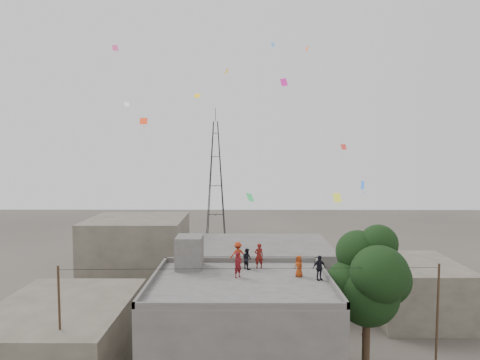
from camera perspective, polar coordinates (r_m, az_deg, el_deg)
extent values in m
cube|color=#55524F|center=(24.17, 0.13, -21.22)|extent=(10.00, 8.00, 6.00)
cube|color=#585552|center=(23.03, 0.13, -14.34)|extent=(10.00, 8.00, 0.10)
cube|color=#55524F|center=(26.73, 0.15, -11.29)|extent=(10.00, 0.15, 0.30)
cube|color=#55524F|center=(19.27, 0.10, -17.44)|extent=(10.00, 0.15, 0.30)
cube|color=#55524F|center=(23.48, 12.59, -13.56)|extent=(0.15, 8.00, 0.30)
cube|color=#55524F|center=(23.50, -12.31, -13.54)|extent=(0.15, 8.00, 0.30)
cube|color=#55524F|center=(25.45, -7.19, -10.13)|extent=(1.60, 1.80, 2.00)
cube|color=#555043|center=(28.62, -23.93, -19.60)|extent=(8.00, 10.00, 4.00)
cube|color=#55524F|center=(37.50, 3.32, -12.75)|extent=(12.00, 9.00, 5.00)
cube|color=#555043|center=(40.38, -14.38, -10.18)|extent=(9.00, 8.00, 7.00)
cube|color=#555043|center=(36.51, 23.46, -14.04)|extent=(7.00, 8.00, 4.40)
cylinder|color=black|center=(26.05, 17.46, -21.89)|extent=(0.44, 0.44, 4.00)
cylinder|color=black|center=(25.53, 17.81, -18.52)|extent=(0.64, 0.91, 2.14)
sphere|color=black|center=(24.83, 17.62, -15.22)|extent=(3.60, 3.60, 3.60)
sphere|color=black|center=(25.20, 19.90, -13.08)|extent=(3.00, 3.00, 3.00)
sphere|color=black|center=(24.92, 15.25, -14.14)|extent=(2.80, 2.80, 2.80)
sphere|color=black|center=(23.81, 19.22, -12.57)|extent=(3.20, 3.20, 3.20)
sphere|color=black|center=(24.96, 16.44, -9.84)|extent=(2.60, 2.60, 2.60)
sphere|color=black|center=(24.87, 19.12, -8.52)|extent=(2.20, 2.20, 2.20)
cylinder|color=black|center=(24.45, -24.21, -19.47)|extent=(0.12, 0.12, 7.40)
cylinder|color=black|center=(25.23, 26.20, -18.78)|extent=(0.12, 0.12, 7.40)
cylinder|color=black|center=(21.50, 1.49, -12.47)|extent=(20.00, 0.52, 0.02)
cylinder|color=black|center=(61.36, -4.31, -0.04)|extent=(1.27, 1.27, 18.01)
cylinder|color=black|center=(61.25, -2.72, -0.04)|extent=(1.27, 1.27, 18.01)
cylinder|color=black|center=(62.94, -2.64, 0.07)|extent=(1.27, 1.27, 18.01)
cylinder|color=black|center=(63.05, -4.19, 0.07)|extent=(1.27, 1.27, 18.01)
cube|color=black|center=(62.75, -3.44, -4.91)|extent=(2.36, 0.08, 0.08)
cube|color=black|center=(62.75, -3.44, -4.91)|extent=(0.08, 2.36, 0.08)
cube|color=black|center=(62.22, -3.46, -0.81)|extent=(1.81, 0.08, 0.08)
cube|color=black|center=(62.22, -3.46, -0.81)|extent=(0.08, 1.81, 0.08)
cube|color=black|center=(62.00, -3.48, 3.34)|extent=(1.26, 0.08, 0.08)
cube|color=black|center=(62.00, -3.48, 3.34)|extent=(0.08, 1.26, 0.08)
cube|color=black|center=(62.07, -3.49, 6.66)|extent=(0.82, 0.08, 0.08)
cube|color=black|center=(62.07, -3.49, 6.66)|extent=(0.08, 0.82, 0.08)
cylinder|color=black|center=(62.26, -3.50, 9.24)|extent=(0.08, 0.08, 2.00)
imported|color=maroon|center=(25.32, 2.71, -10.71)|extent=(0.63, 0.49, 1.54)
imported|color=#9B3711|center=(23.90, 8.37, -12.02)|extent=(0.67, 0.72, 1.24)
imported|color=black|center=(25.15, 0.98, -11.11)|extent=(0.78, 0.79, 1.28)
imported|color=black|center=(23.45, 11.20, -12.15)|extent=(0.89, 0.62, 1.41)
imported|color=#AB3013|center=(25.70, -0.31, -10.49)|extent=(1.11, 0.82, 1.54)
imported|color=maroon|center=(23.46, -0.28, -11.97)|extent=(0.64, 0.63, 1.49)
plane|color=#F9411A|center=(27.55, -13.56, 8.15)|extent=(0.52, 0.28, 0.44)
plane|color=#E2239E|center=(28.78, 6.26, 13.66)|extent=(0.55, 0.53, 0.47)
plane|color=yellow|center=(33.46, -1.88, 15.25)|extent=(0.35, 0.49, 0.38)
plane|color=blue|center=(27.61, 17.05, -0.69)|extent=(0.06, 0.54, 0.54)
plane|color=white|center=(36.32, -15.79, 10.34)|extent=(0.43, 0.31, 0.39)
plane|color=#E45219|center=(40.07, 9.49, 17.95)|extent=(0.21, 0.44, 0.42)
plane|color=#35C865|center=(24.80, 1.44, -2.48)|extent=(0.54, 0.60, 0.51)
plane|color=#E43E35|center=(33.96, 14.52, 4.58)|extent=(0.48, 0.51, 0.45)
plane|color=yellow|center=(26.83, -6.12, 11.84)|extent=(0.45, 0.34, 0.30)
plane|color=#529EF7|center=(37.41, 4.71, 18.63)|extent=(0.32, 0.28, 0.31)
plane|color=#F24C98|center=(30.12, -17.33, 17.50)|extent=(0.39, 0.22, 0.33)
plane|color=yellow|center=(25.35, 13.66, -2.45)|extent=(0.62, 0.46, 0.53)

